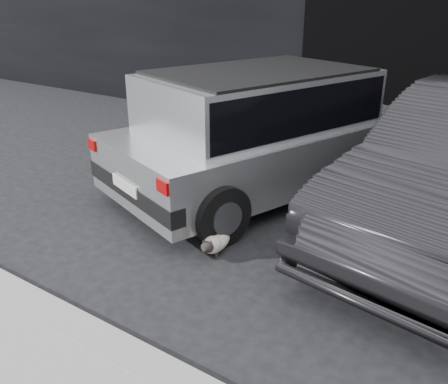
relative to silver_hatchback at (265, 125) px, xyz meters
The scene contains 6 objects.
ground 1.23m from the silver_hatchback, 86.78° to the right, with size 80.00×80.00×0.00m, color black.
garage_opening 3.31m from the silver_hatchback, 71.35° to the left, with size 4.00×0.10×2.60m, color black.
curb 3.72m from the silver_hatchback, 73.22° to the right, with size 18.00×0.25×0.12m, color gray.
silver_hatchback is the anchor object (origin of this frame).
cat_siamese 2.03m from the silver_hatchback, 75.37° to the right, with size 0.32×0.67×0.24m.
cat_white 1.64m from the silver_hatchback, 81.00° to the right, with size 0.65×0.52×0.36m.
Camera 1 is at (2.88, -4.43, 2.46)m, focal length 38.00 mm.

